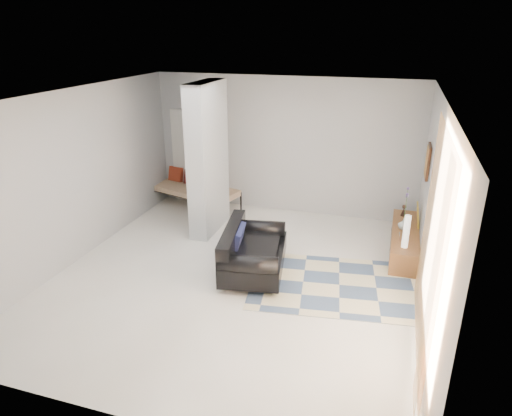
% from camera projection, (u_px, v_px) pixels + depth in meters
% --- Properties ---
extents(floor, '(6.00, 6.00, 0.00)m').
position_uv_depth(floor, '(236.00, 276.00, 7.23)').
color(floor, beige).
rests_on(floor, ground).
extents(ceiling, '(6.00, 6.00, 0.00)m').
position_uv_depth(ceiling, '(233.00, 96.00, 6.20)').
color(ceiling, white).
rests_on(ceiling, wall_back).
extents(wall_back, '(6.00, 0.00, 6.00)m').
position_uv_depth(wall_back, '(284.00, 146.00, 9.37)').
color(wall_back, '#ADAFB2').
rests_on(wall_back, ground).
extents(wall_front, '(6.00, 0.00, 6.00)m').
position_uv_depth(wall_front, '(121.00, 302.00, 4.05)').
color(wall_front, '#ADAFB2').
rests_on(wall_front, ground).
extents(wall_left, '(0.00, 6.00, 6.00)m').
position_uv_depth(wall_left, '(77.00, 176.00, 7.47)').
color(wall_left, '#ADAFB2').
rests_on(wall_left, ground).
extents(wall_right, '(0.00, 6.00, 6.00)m').
position_uv_depth(wall_right, '(433.00, 214.00, 5.95)').
color(wall_right, '#ADAFB2').
rests_on(wall_right, ground).
extents(partition_column, '(0.35, 1.20, 2.80)m').
position_uv_depth(partition_column, '(208.00, 159.00, 8.44)').
color(partition_column, '#B6BBBE').
rests_on(partition_column, floor).
extents(hallway_door, '(0.85, 0.06, 2.04)m').
position_uv_depth(hallway_door, '(191.00, 156.00, 10.06)').
color(hallway_door, silver).
rests_on(hallway_door, floor).
extents(curtain, '(0.00, 2.55, 2.55)m').
position_uv_depth(curtain, '(431.00, 247.00, 4.94)').
color(curtain, '#FFA543').
rests_on(curtain, wall_right).
extents(wall_art, '(0.04, 0.45, 0.55)m').
position_uv_depth(wall_art, '(428.00, 161.00, 7.38)').
color(wall_art, '#3D1F10').
rests_on(wall_art, wall_right).
extents(media_console, '(0.45, 1.96, 0.80)m').
position_uv_depth(media_console, '(404.00, 240.00, 7.97)').
color(media_console, brown).
rests_on(media_console, floor).
extents(loveseat, '(1.16, 1.69, 0.76)m').
position_uv_depth(loveseat, '(250.00, 252.00, 7.23)').
color(loveseat, silver).
rests_on(loveseat, floor).
extents(daybed, '(2.13, 1.34, 0.77)m').
position_uv_depth(daybed, '(193.00, 188.00, 9.92)').
color(daybed, black).
rests_on(daybed, floor).
extents(area_rug, '(2.88, 2.12, 0.01)m').
position_uv_depth(area_rug, '(339.00, 285.00, 6.96)').
color(area_rug, beige).
rests_on(area_rug, floor).
extents(cylinder_lamp, '(0.10, 0.10, 0.54)m').
position_uv_depth(cylinder_lamp, '(406.00, 232.00, 7.19)').
color(cylinder_lamp, white).
rests_on(cylinder_lamp, media_console).
extents(bronze_figurine, '(0.12, 0.12, 0.22)m').
position_uv_depth(bronze_figurine, '(404.00, 210.00, 8.47)').
color(bronze_figurine, black).
rests_on(bronze_figurine, media_console).
extents(vase, '(0.19, 0.19, 0.19)m').
position_uv_depth(vase, '(403.00, 224.00, 7.91)').
color(vase, silver).
rests_on(vase, media_console).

